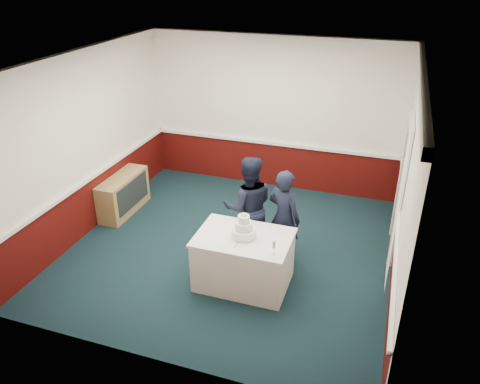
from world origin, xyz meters
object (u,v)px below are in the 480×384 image
(cake_table, at_px, (244,260))
(person_woman, at_px, (284,217))
(wedding_cake, at_px, (244,230))
(cake_knife, at_px, (237,244))
(champagne_flute, at_px, (274,245))
(sideboard, at_px, (124,194))
(person_man, at_px, (248,207))

(cake_table, height_order, person_woman, person_woman)
(wedding_cake, xyz_separation_m, cake_knife, (-0.03, -0.20, -0.11))
(person_woman, bearing_deg, cake_knife, 89.47)
(champagne_flute, relative_size, person_woman, 0.13)
(sideboard, relative_size, person_man, 0.73)
(person_woman, bearing_deg, person_man, 20.01)
(cake_knife, bearing_deg, person_man, 96.67)
(sideboard, height_order, person_man, person_man)
(champagne_flute, xyz_separation_m, person_man, (-0.68, 1.06, -0.11))
(sideboard, relative_size, cake_table, 0.91)
(cake_knife, relative_size, person_woman, 0.14)
(person_man, bearing_deg, sideboard, -33.96)
(champagne_flute, xyz_separation_m, person_woman, (-0.11, 1.02, -0.16))
(wedding_cake, distance_m, cake_knife, 0.23)
(sideboard, bearing_deg, cake_knife, -29.32)
(cake_knife, distance_m, person_woman, 1.03)
(person_man, bearing_deg, champagne_flute, 100.85)
(champagne_flute, bearing_deg, person_woman, 96.25)
(wedding_cake, bearing_deg, sideboard, 154.23)
(person_woman, bearing_deg, champagne_flute, 119.64)
(wedding_cake, relative_size, person_woman, 0.24)
(sideboard, distance_m, wedding_cake, 3.10)
(champagne_flute, height_order, person_man, person_man)
(cake_knife, bearing_deg, wedding_cake, 79.52)
(sideboard, bearing_deg, wedding_cake, -25.77)
(wedding_cake, distance_m, person_man, 0.80)
(cake_table, relative_size, person_man, 0.80)
(cake_table, distance_m, person_man, 0.90)
(wedding_cake, bearing_deg, person_woman, 62.40)
(cake_table, bearing_deg, person_man, 102.92)
(cake_knife, bearing_deg, cake_table, 79.52)
(champagne_flute, bearing_deg, person_man, 122.70)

